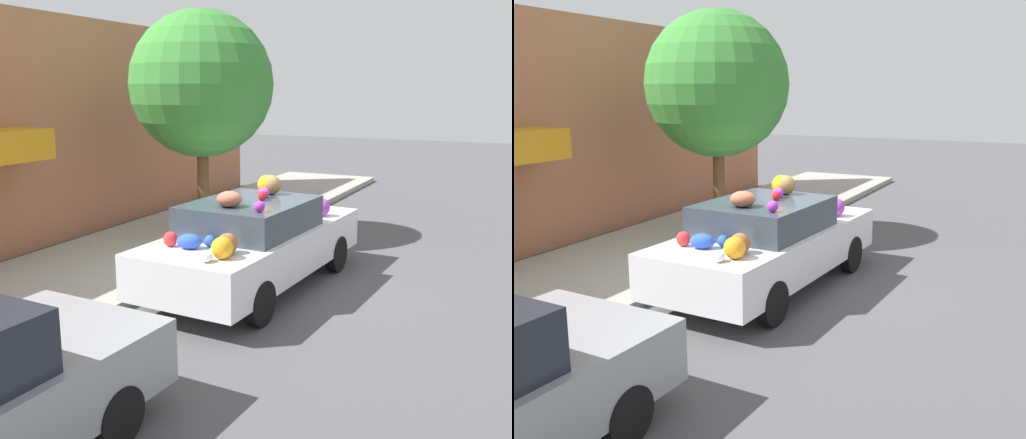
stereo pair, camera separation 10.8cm
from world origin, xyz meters
TOP-DOWN VIEW (x-y plane):
  - ground_plane at (0.00, 0.00)m, footprint 60.00×60.00m
  - sidewalk_curb at (0.00, 2.70)m, footprint 24.00×3.20m
  - building_facade at (-0.14, 4.91)m, footprint 18.00×1.20m
  - street_tree at (2.31, 2.21)m, footprint 2.94×2.94m
  - fire_hydrant at (0.24, 1.50)m, footprint 0.20×0.20m
  - art_car at (-0.04, -0.14)m, footprint 4.65×2.03m

SIDE VIEW (x-z plane):
  - ground_plane at x=0.00m, z-range 0.00..0.00m
  - sidewalk_curb at x=0.00m, z-range 0.00..0.15m
  - fire_hydrant at x=0.24m, z-range 0.14..0.84m
  - art_car at x=-0.04m, z-range -0.11..1.66m
  - building_facade at x=-0.14m, z-range -0.01..4.62m
  - street_tree at x=2.31m, z-range 0.95..5.51m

